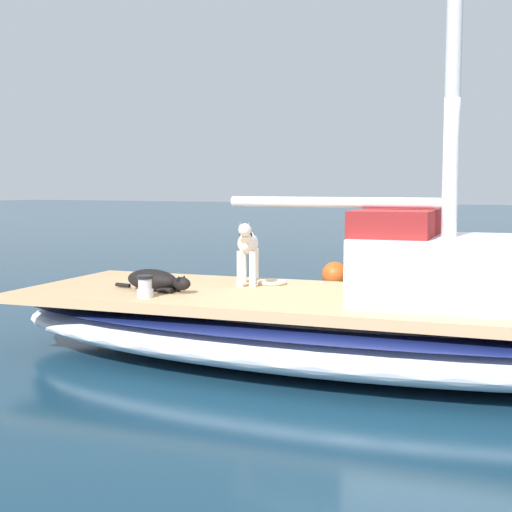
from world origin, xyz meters
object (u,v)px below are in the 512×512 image
(dog_white, at_px, (248,246))
(mooring_buoy, at_px, (335,275))
(coiled_rope, at_px, (272,282))
(deck_winch, at_px, (145,287))
(sailboat_main, at_px, (350,330))
(dog_black, at_px, (155,281))

(dog_white, bearing_deg, mooring_buoy, -172.28)
(mooring_buoy, bearing_deg, coiled_rope, 10.52)
(coiled_rope, bearing_deg, dog_white, -44.46)
(deck_winch, distance_m, coiled_rope, 1.53)
(sailboat_main, distance_m, dog_white, 1.47)
(sailboat_main, xyz_separation_m, deck_winch, (0.88, -1.75, 0.42))
(dog_black, height_order, deck_winch, dog_black)
(sailboat_main, distance_m, mooring_buoy, 5.20)
(dog_black, height_order, dog_white, dog_white)
(dog_black, distance_m, mooring_buoy, 5.38)
(sailboat_main, xyz_separation_m, mooring_buoy, (-4.85, -1.85, -0.12))
(sailboat_main, height_order, mooring_buoy, sailboat_main)
(sailboat_main, distance_m, deck_winch, 2.00)
(dog_black, distance_m, coiled_rope, 1.29)
(deck_winch, bearing_deg, dog_white, 155.81)
(dog_black, xyz_separation_m, deck_winch, (0.38, 0.14, -0.01))
(sailboat_main, xyz_separation_m, dog_black, (0.49, -1.89, 0.43))
(sailboat_main, height_order, coiled_rope, coiled_rope)
(deck_winch, height_order, coiled_rope, deck_winch)
(mooring_buoy, bearing_deg, dog_white, 7.72)
(coiled_rope, height_order, mooring_buoy, coiled_rope)
(dog_white, bearing_deg, coiled_rope, 135.54)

